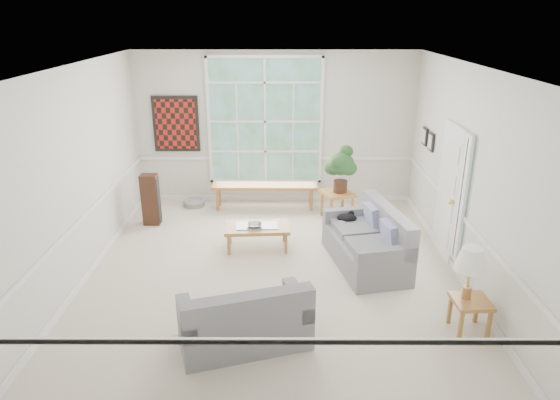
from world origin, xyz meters
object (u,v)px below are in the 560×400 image
object	(u,v)px
loveseat_right	(366,237)
end_table	(337,205)
coffee_table	(257,237)
side_table	(469,315)
loveseat_front	(244,313)

from	to	relation	value
loveseat_right	end_table	distance (m)	1.85
coffee_table	loveseat_right	bearing A→B (deg)	-22.50
loveseat_right	coffee_table	bearing A→B (deg)	149.28
side_table	coffee_table	bearing A→B (deg)	139.45
end_table	side_table	size ratio (longest dim) A/B	1.22
loveseat_front	coffee_table	size ratio (longest dim) A/B	1.41
loveseat_front	coffee_table	bearing A→B (deg)	72.33
loveseat_right	side_table	size ratio (longest dim) A/B	3.87
coffee_table	side_table	bearing A→B (deg)	-44.20
loveseat_right	coffee_table	size ratio (longest dim) A/B	1.61
coffee_table	side_table	xyz separation A→B (m)	(2.68, -2.29, 0.02)
loveseat_front	coffee_table	world-z (taller)	loveseat_front
loveseat_right	loveseat_front	distance (m)	2.60
loveseat_front	side_table	world-z (taller)	loveseat_front
loveseat_front	end_table	size ratio (longest dim) A/B	2.78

